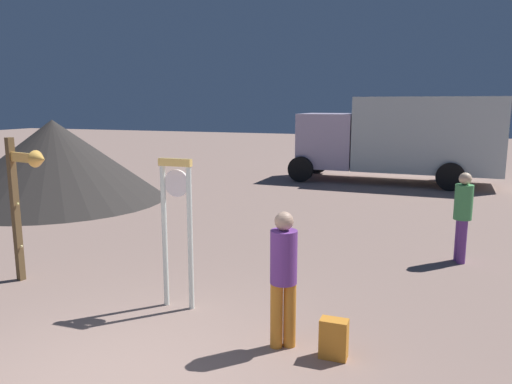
{
  "coord_description": "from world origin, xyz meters",
  "views": [
    {
      "loc": [
        2.84,
        -3.55,
        2.77
      ],
      "look_at": [
        -0.15,
        4.62,
        1.2
      ],
      "focal_mm": 34.55,
      "sensor_mm": 36.0,
      "label": 1
    }
  ],
  "objects_px": {
    "backpack": "(334,339)",
    "box_truck_near": "(403,137)",
    "standing_clock": "(177,218)",
    "person_distant": "(463,213)",
    "dome_tent": "(55,161)",
    "arrow_sign": "(24,188)",
    "person_near_clock": "(284,273)"
  },
  "relations": [
    {
      "from": "standing_clock",
      "to": "arrow_sign",
      "type": "bearing_deg",
      "value": -179.8
    },
    {
      "from": "standing_clock",
      "to": "person_distant",
      "type": "relative_size",
      "value": 1.29
    },
    {
      "from": "person_near_clock",
      "to": "person_distant",
      "type": "height_order",
      "value": "person_distant"
    },
    {
      "from": "standing_clock",
      "to": "backpack",
      "type": "xyz_separation_m",
      "value": [
        2.28,
        -0.65,
        -1.04
      ]
    },
    {
      "from": "standing_clock",
      "to": "backpack",
      "type": "height_order",
      "value": "standing_clock"
    },
    {
      "from": "person_near_clock",
      "to": "person_distant",
      "type": "xyz_separation_m",
      "value": [
        2.04,
        4.03,
        0.0
      ]
    },
    {
      "from": "dome_tent",
      "to": "standing_clock",
      "type": "bearing_deg",
      "value": -38.06
    },
    {
      "from": "arrow_sign",
      "to": "box_truck_near",
      "type": "bearing_deg",
      "value": 69.15
    },
    {
      "from": "dome_tent",
      "to": "person_distant",
      "type": "bearing_deg",
      "value": -10.86
    },
    {
      "from": "person_near_clock",
      "to": "arrow_sign",
      "type": "bearing_deg",
      "value": 172.13
    },
    {
      "from": "person_distant",
      "to": "box_truck_near",
      "type": "bearing_deg",
      "value": 100.41
    },
    {
      "from": "backpack",
      "to": "box_truck_near",
      "type": "distance_m",
      "value": 13.01
    },
    {
      "from": "person_near_clock",
      "to": "dome_tent",
      "type": "relative_size",
      "value": 0.26
    },
    {
      "from": "box_truck_near",
      "to": "person_near_clock",
      "type": "bearing_deg",
      "value": -91.82
    },
    {
      "from": "person_distant",
      "to": "box_truck_near",
      "type": "height_order",
      "value": "box_truck_near"
    },
    {
      "from": "person_near_clock",
      "to": "dome_tent",
      "type": "distance_m",
      "value": 10.61
    },
    {
      "from": "standing_clock",
      "to": "box_truck_near",
      "type": "distance_m",
      "value": 12.46
    },
    {
      "from": "standing_clock",
      "to": "person_distant",
      "type": "bearing_deg",
      "value": 42.67
    },
    {
      "from": "standing_clock",
      "to": "person_near_clock",
      "type": "height_order",
      "value": "standing_clock"
    },
    {
      "from": "standing_clock",
      "to": "person_near_clock",
      "type": "relative_size",
      "value": 1.29
    },
    {
      "from": "person_near_clock",
      "to": "person_distant",
      "type": "relative_size",
      "value": 1.0
    },
    {
      "from": "arrow_sign",
      "to": "box_truck_near",
      "type": "xyz_separation_m",
      "value": [
        4.68,
        12.29,
        0.11
      ]
    },
    {
      "from": "arrow_sign",
      "to": "backpack",
      "type": "xyz_separation_m",
      "value": [
        4.87,
        -0.64,
        -1.3
      ]
    },
    {
      "from": "person_distant",
      "to": "dome_tent",
      "type": "bearing_deg",
      "value": 169.14
    },
    {
      "from": "person_near_clock",
      "to": "dome_tent",
      "type": "bearing_deg",
      "value": 144.99
    },
    {
      "from": "standing_clock",
      "to": "backpack",
      "type": "relative_size",
      "value": 4.6
    },
    {
      "from": "standing_clock",
      "to": "person_distant",
      "type": "xyz_separation_m",
      "value": [
        3.72,
        3.43,
        -0.36
      ]
    },
    {
      "from": "backpack",
      "to": "box_truck_near",
      "type": "bearing_deg",
      "value": 90.84
    },
    {
      "from": "box_truck_near",
      "to": "person_distant",
      "type": "bearing_deg",
      "value": -79.59
    },
    {
      "from": "person_distant",
      "to": "box_truck_near",
      "type": "relative_size",
      "value": 0.23
    },
    {
      "from": "arrow_sign",
      "to": "backpack",
      "type": "relative_size",
      "value": 5.05
    },
    {
      "from": "arrow_sign",
      "to": "dome_tent",
      "type": "xyz_separation_m",
      "value": [
        -4.41,
        5.49,
        -0.36
      ]
    }
  ]
}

